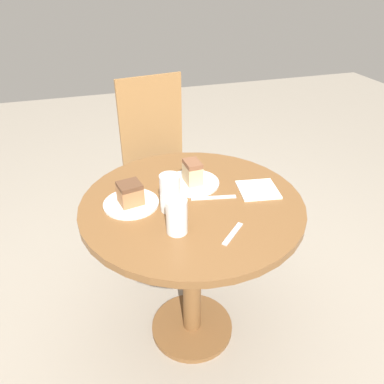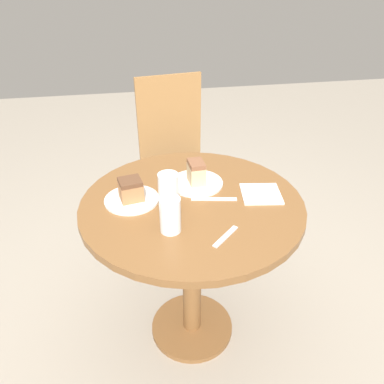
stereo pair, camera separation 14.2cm
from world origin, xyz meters
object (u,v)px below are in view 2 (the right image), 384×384
object	(u,v)px
plate_far	(132,200)
cake_slice_far	(131,189)
plate_near	(196,183)
glass_water	(169,194)
glass_lemonade	(170,216)
chair	(177,162)
cake_slice_near	(196,172)

from	to	relation	value
plate_far	cake_slice_far	world-z (taller)	cake_slice_far
plate_near	glass_water	size ratio (longest dim) A/B	1.54
plate_near	glass_lemonade	xyz separation A→B (m)	(-0.15, -0.29, 0.05)
plate_far	glass_lemonade	xyz separation A→B (m)	(0.12, -0.21, 0.05)
chair	glass_water	world-z (taller)	chair
glass_lemonade	chair	bearing A→B (deg)	80.47
glass_lemonade	cake_slice_near	bearing A→B (deg)	63.45
plate_near	cake_slice_near	bearing A→B (deg)	0.00
glass_lemonade	glass_water	world-z (taller)	glass_water
chair	cake_slice_far	size ratio (longest dim) A/B	10.10
chair	glass_lemonade	distance (m)	1.05
cake_slice_far	glass_lemonade	world-z (taller)	glass_lemonade
cake_slice_near	cake_slice_far	world-z (taller)	cake_slice_near
glass_lemonade	plate_near	bearing A→B (deg)	63.45
cake_slice_far	chair	bearing A→B (deg)	69.52
chair	glass_water	distance (m)	0.92
chair	glass_lemonade	world-z (taller)	chair
plate_near	glass_water	xyz separation A→B (m)	(-0.13, -0.16, 0.06)
chair	glass_water	size ratio (longest dim) A/B	6.84
chair	glass_lemonade	size ratio (longest dim) A/B	7.73
cake_slice_near	plate_near	bearing A→B (deg)	0.00
glass_water	plate_near	bearing A→B (deg)	49.32
cake_slice_near	chair	bearing A→B (deg)	88.38
plate_near	cake_slice_near	xyz separation A→B (m)	(0.00, 0.00, 0.05)
plate_near	chair	bearing A→B (deg)	88.38
plate_far	cake_slice_far	size ratio (longest dim) A/B	2.16
chair	plate_near	bearing A→B (deg)	-100.31
plate_far	plate_near	bearing A→B (deg)	16.44
plate_far	glass_water	world-z (taller)	glass_water
glass_lemonade	glass_water	xyz separation A→B (m)	(0.01, 0.14, 0.00)
chair	plate_far	distance (m)	0.86
chair	glass_water	bearing A→B (deg)	-108.92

